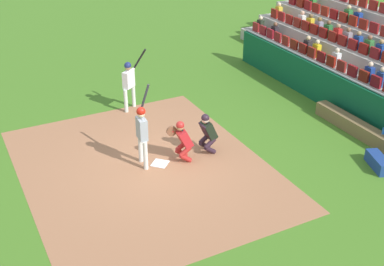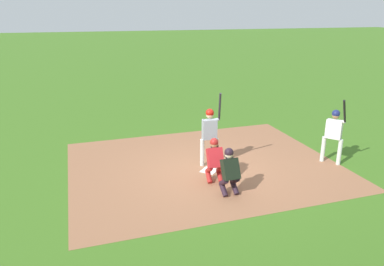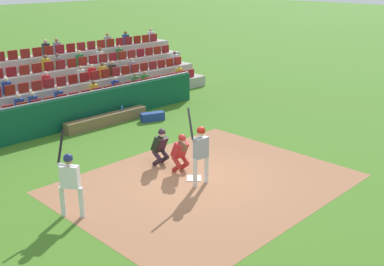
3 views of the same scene
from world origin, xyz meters
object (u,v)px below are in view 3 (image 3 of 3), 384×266
Objects in this scene: home_plate_marker at (194,178)px; batter_at_plate at (201,149)px; dugout_bench at (107,119)px; home_plate_umpire at (161,145)px; on_deck_batter at (70,178)px; catcher_crouching at (181,151)px; water_bottle_on_bench at (122,108)px; equipment_duffel_bag at (153,117)px.

home_plate_marker is 1.21m from batter_at_plate.
dugout_bench reaches higher than home_plate_marker.
on_deck_batter is (3.87, 0.97, 0.38)m from home_plate_umpire.
catcher_crouching is 0.34× the size of dugout_bench.
batter_at_plate is 1.21m from catcher_crouching.
home_plate_umpire is at bearing -94.62° from batter_at_plate.
on_deck_batter reaches higher than home_plate_umpire.
water_bottle_on_bench is (-2.24, -6.82, -0.60)m from batter_at_plate.
catcher_crouching is 1.28× the size of equipment_duffel_bag.
water_bottle_on_bench reaches higher than equipment_duffel_bag.
dugout_bench is (-1.16, -5.65, -0.49)m from catcher_crouching.
equipment_duffel_bag is at bearing -144.47° from on_deck_batter.
equipment_duffel_bag is 8.42m from on_deck_batter.
dugout_bench is at bearing -104.57° from home_plate_umpire.
equipment_duffel_bag is (-2.85, -4.75, -0.54)m from catcher_crouching.
on_deck_batter reaches higher than home_plate_marker.
home_plate_marker is 0.97m from catcher_crouching.
on_deck_batter is (3.96, 0.11, 0.37)m from catcher_crouching.
catcher_crouching is (-0.08, -0.67, 0.70)m from home_plate_marker.
home_plate_umpire is 0.59× the size of on_deck_batter.
water_bottle_on_bench is 8.35m from on_deck_batter.
batter_at_plate is 6.95m from dugout_bench.
dugout_bench is 0.90m from water_bottle_on_bench.
home_plate_umpire is at bearing -89.83° from home_plate_marker.
catcher_crouching is at bearing 95.98° from home_plate_umpire.
batter_at_plate is (0.16, 0.43, 1.12)m from home_plate_marker.
dugout_bench is 3.82× the size of equipment_duffel_bag.
batter_at_plate is 2.01m from home_plate_umpire.
on_deck_batter reaches higher than water_bottle_on_bench.
equipment_duffel_bag is at bearing -127.04° from home_plate_umpire.
catcher_crouching is at bearing 70.80° from water_bottle_on_bench.
equipment_duffel_bag is (-0.86, 0.97, -0.37)m from water_bottle_on_bench.
home_plate_umpire reaches higher than dugout_bench.
water_bottle_on_bench is (-0.84, -0.07, 0.32)m from dugout_bench.
water_bottle_on_bench is at bearing -113.16° from home_plate_umpire.
on_deck_batter reaches higher than catcher_crouching.
on_deck_batter reaches higher than equipment_duffel_bag.
equipment_duffel_bag is 0.46× the size of on_deck_batter.
batter_at_plate is at bearing 69.43° from home_plate_marker.
water_bottle_on_bench is 1.35m from equipment_duffel_bag.
dugout_bench is 1.92m from equipment_duffel_bag.
home_plate_umpire is 0.34× the size of dugout_bench.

